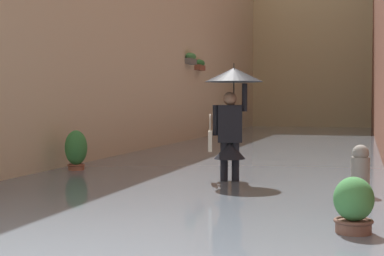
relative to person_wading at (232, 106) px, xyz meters
The scene contains 9 objects.
ground_plane 7.85m from the person_wading, 85.79° to the right, with size 65.03×65.03×0.00m, color #605B56.
flood_water 7.84m from the person_wading, 85.79° to the right, with size 6.71×32.01×0.17m, color slate.
building_facade_right 9.32m from the person_wading, 60.16° to the right, with size 2.04×30.01×8.35m.
building_facade_far 22.10m from the person_wading, 88.49° to the right, with size 9.51×1.80×11.81m, color tan.
person_wading is the anchor object (origin of this frame).
potted_plant_near_left 3.86m from the person_wading, 120.84° to the left, with size 0.38×0.38×0.71m.
potted_plant_mid_right 3.26m from the person_wading, 11.99° to the right, with size 0.41×0.41×0.90m.
potted_plant_near_right 14.56m from the person_wading, 77.58° to the right, with size 0.50×0.50×0.86m.
mooring_bollard 2.33m from the person_wading, 156.87° to the left, with size 0.25×0.25×0.85m.
Camera 1 is at (-2.55, 3.56, 1.42)m, focal length 53.80 mm.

